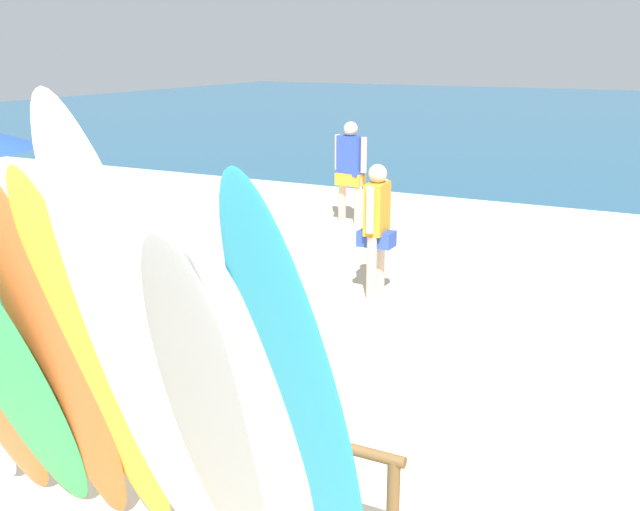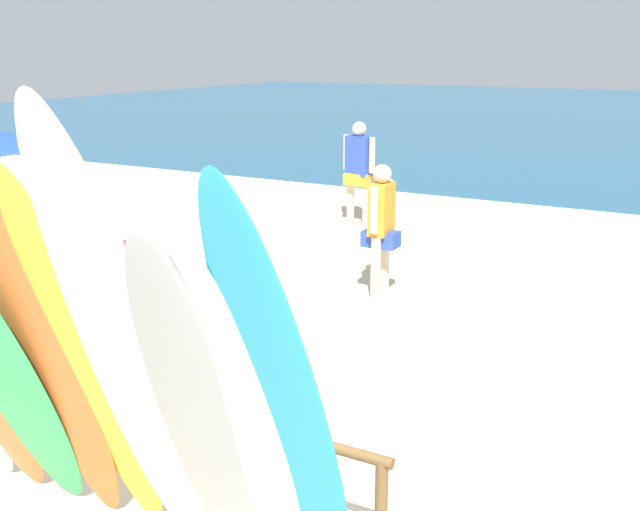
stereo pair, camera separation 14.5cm
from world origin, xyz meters
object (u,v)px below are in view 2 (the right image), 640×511
at_px(surfboard_white_6, 128,359).
at_px(surfboard_white_8, 244,431).
at_px(surfboard_teal_9, 286,419).
at_px(beachgoer_by_water, 359,166).
at_px(surfboard_orange_4, 49,360).
at_px(beach_chair_red, 113,273).
at_px(surfboard_yellow_5, 90,370).
at_px(beachgoer_near_rack, 381,222).
at_px(surfboard_green_3, 6,376).
at_px(surfboard_rack, 150,415).
at_px(surfboard_grey_7, 201,420).
at_px(beach_chair_blue, 11,313).

xyz_separation_m(surfboard_white_6, surfboard_white_8, (0.60, 0.11, -0.29)).
xyz_separation_m(surfboard_teal_9, beachgoer_by_water, (-3.56, 8.25, -0.25)).
bearing_deg(beachgoer_by_water, surfboard_orange_4, -62.23).
distance_m(surfboard_white_6, surfboard_white_8, 0.67).
xyz_separation_m(surfboard_teal_9, beach_chair_red, (-4.17, 3.24, -0.80)).
height_order(surfboard_orange_4, surfboard_yellow_5, surfboard_orange_4).
bearing_deg(surfboard_white_6, beach_chair_red, 133.26).
height_order(beachgoer_by_water, beach_chair_red, beachgoer_by_water).
xyz_separation_m(surfboard_white_8, beachgoer_near_rack, (-1.48, 4.99, -0.17)).
bearing_deg(surfboard_white_6, surfboard_white_8, 9.03).
xyz_separation_m(surfboard_orange_4, beach_chair_red, (-2.63, 3.22, -0.75)).
bearing_deg(surfboard_green_3, surfboard_rack, 50.19).
bearing_deg(surfboard_rack, beachgoer_near_rack, 94.86).
distance_m(surfboard_orange_4, surfboard_white_8, 1.27).
bearing_deg(surfboard_orange_4, surfboard_teal_9, -3.53).
bearing_deg(surfboard_white_8, surfboard_yellow_5, -173.73).
bearing_deg(surfboard_teal_9, surfboard_white_8, 174.08).
bearing_deg(surfboard_orange_4, beachgoer_near_rack, 89.96).
relative_size(surfboard_rack, beachgoer_by_water, 1.96).
distance_m(surfboard_orange_4, surfboard_teal_9, 1.53).
xyz_separation_m(surfboard_grey_7, beach_chair_blue, (-3.59, 1.78, -0.65)).
distance_m(surfboard_white_6, beachgoer_by_water, 8.74).
distance_m(surfboard_white_8, beachgoer_by_water, 8.83).
distance_m(surfboard_grey_7, surfboard_teal_9, 0.53).
height_order(surfboard_rack, surfboard_orange_4, surfboard_orange_4).
distance_m(surfboard_teal_9, beachgoer_near_rack, 5.35).
bearing_deg(beachgoer_by_water, surfboard_yellow_5, -60.32).
xyz_separation_m(surfboard_white_6, surfboard_grey_7, (0.37, 0.09, -0.28)).
bearing_deg(beachgoer_near_rack, beachgoer_by_water, -154.81).
distance_m(surfboard_grey_7, beachgoer_by_water, 8.77).
relative_size(surfboard_green_3, surfboard_white_8, 0.98).
height_order(surfboard_grey_7, beachgoer_near_rack, surfboard_grey_7).
relative_size(surfboard_white_6, beachgoer_by_water, 1.69).
height_order(surfboard_orange_4, beachgoer_near_rack, surfboard_orange_4).
xyz_separation_m(surfboard_orange_4, surfboard_white_8, (1.26, 0.03, -0.11)).
height_order(surfboard_green_3, beach_chair_blue, surfboard_green_3).
height_order(surfboard_green_3, surfboard_yellow_5, surfboard_yellow_5).
xyz_separation_m(surfboard_yellow_5, surfboard_white_8, (0.97, 0.01, -0.11)).
distance_m(surfboard_yellow_5, beach_chair_blue, 3.44).
relative_size(surfboard_green_3, beachgoer_near_rack, 1.41).
distance_m(surfboard_white_8, beach_chair_blue, 4.26).
bearing_deg(surfboard_grey_7, surfboard_yellow_5, 172.81).
relative_size(surfboard_rack, surfboard_white_8, 1.47).
bearing_deg(surfboard_white_8, surfboard_white_6, -163.60).
xyz_separation_m(surfboard_rack, surfboard_white_8, (1.10, -0.56, 0.46)).
xyz_separation_m(surfboard_white_6, beach_chair_red, (-3.30, 3.30, -0.93)).
distance_m(surfboard_orange_4, beachgoer_near_rack, 5.03).
distance_m(surfboard_green_3, surfboard_grey_7, 1.34).
bearing_deg(surfboard_rack, surfboard_green_3, -126.63).
relative_size(surfboard_white_6, beachgoer_near_rack, 1.82).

